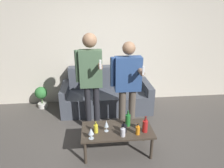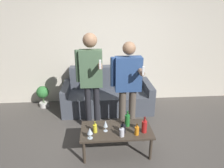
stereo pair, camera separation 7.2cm
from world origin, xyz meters
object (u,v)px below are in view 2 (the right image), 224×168
(bottle_orange, at_px, (144,126))
(person_standing_right, at_px, (128,81))
(couch, at_px, (107,95))
(person_standing_left, at_px, (91,75))
(coffee_table, at_px, (116,132))

(bottle_orange, xyz_separation_m, person_standing_right, (-0.15, 0.70, 0.44))
(couch, bearing_deg, bottle_orange, -73.81)
(person_standing_left, bearing_deg, person_standing_right, -5.31)
(coffee_table, bearing_deg, bottle_orange, -14.09)
(coffee_table, distance_m, person_standing_left, 1.04)
(person_standing_left, height_order, person_standing_right, person_standing_left)
(coffee_table, height_order, person_standing_left, person_standing_left)
(person_standing_left, distance_m, person_standing_right, 0.64)
(person_standing_right, bearing_deg, person_standing_left, 174.69)
(bottle_orange, bearing_deg, person_standing_left, 135.44)
(bottle_orange, distance_m, person_standing_right, 0.85)
(couch, bearing_deg, coffee_table, -87.85)
(person_standing_right, bearing_deg, coffee_table, -112.62)
(bottle_orange, xyz_separation_m, person_standing_left, (-0.77, 0.76, 0.56))
(couch, bearing_deg, person_standing_left, -111.32)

